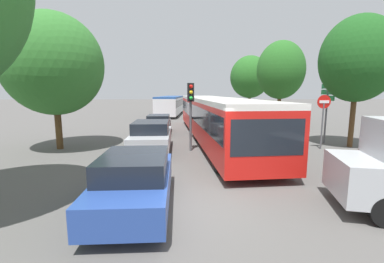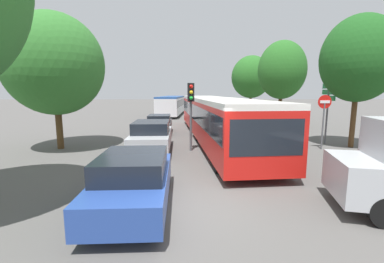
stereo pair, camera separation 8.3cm
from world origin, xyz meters
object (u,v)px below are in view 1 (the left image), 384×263
no_entry_sign (323,113)px  tree_left_mid (54,65)px  queued_car_silver (151,136)px  tree_right_mid (281,70)px  direction_sign_post (327,99)px  tree_right_far (250,77)px  queued_car_blue (135,181)px  tree_right_near (358,59)px  articulated_bus (214,115)px  queued_car_graphite (159,124)px  traffic_light (191,101)px  city_bus_rear (171,104)px

no_entry_sign → tree_left_mid: tree_left_mid is taller
queued_car_silver → tree_right_mid: bearing=-47.0°
direction_sign_post → no_entry_sign: bearing=58.0°
no_entry_sign → tree_right_far: (1.16, 18.95, 2.91)m
direction_sign_post → tree_left_mid: (-14.78, -0.92, 1.76)m
queued_car_blue → tree_right_near: bearing=-56.7°
tree_right_near → tree_right_far: 18.51m
tree_left_mid → tree_right_far: (14.88, 18.32, 0.45)m
articulated_bus → queued_car_graphite: (-3.68, 2.20, -0.82)m
articulated_bus → queued_car_silver: (-3.56, -3.43, -0.74)m
queued_car_graphite → articulated_bus: bearing=-121.7°
traffic_light → tree_right_mid: (8.23, 9.79, 2.35)m
queued_car_blue → direction_sign_post: 12.68m
traffic_light → tree_right_far: size_ratio=0.46×
queued_car_silver → queued_car_graphite: queued_car_silver is taller
city_bus_rear → tree_right_far: (9.85, -1.55, 3.39)m
city_bus_rear → tree_right_near: (10.57, -20.04, 3.25)m
city_bus_rear → queued_car_silver: bearing=-175.6°
articulated_bus → city_bus_rear: articulated_bus is taller
articulated_bus → queued_car_silver: bearing=-49.8°
queued_car_blue → tree_right_far: tree_right_far is taller
queued_car_silver → queued_car_graphite: (-0.12, 5.63, -0.09)m
tree_left_mid → tree_right_far: bearing=50.9°
tree_right_mid → direction_sign_post: bearing=-92.3°
traffic_light → queued_car_silver: bearing=-95.4°
direction_sign_post → tree_left_mid: bearing=5.8°
no_entry_sign → tree_right_mid: tree_right_mid is taller
queued_car_graphite → tree_right_near: size_ratio=0.57×
tree_left_mid → tree_right_mid: (15.11, 9.02, 0.51)m
queued_car_graphite → direction_sign_post: (10.00, -3.95, 1.89)m
articulated_bus → traffic_light: bearing=-28.4°
articulated_bus → direction_sign_post: direction_sign_post is taller
tree_right_far → direction_sign_post: bearing=-90.3°
queued_car_silver → no_entry_sign: 8.89m
articulated_bus → city_bus_rear: 17.54m
city_bus_rear → direction_sign_post: direction_sign_post is taller
tree_left_mid → tree_right_far: size_ratio=0.93×
city_bus_rear → queued_car_blue: 27.08m
direction_sign_post → tree_right_mid: size_ratio=0.49×
city_bus_rear → tree_right_near: bearing=-147.5°
tree_right_near → queued_car_silver: bearing=-176.9°
queued_car_blue → tree_left_mid: (-5.23, 7.20, 3.61)m
no_entry_sign → tree_right_far: tree_right_far is taller
traffic_light → tree_right_far: 20.82m
articulated_bus → queued_car_graphite: articulated_bus is taller
city_bus_rear → queued_car_graphite: (-0.25, -15.00, -0.72)m
direction_sign_post → city_bus_rear: bearing=-60.5°
queued_car_blue → tree_left_mid: 9.60m
tree_left_mid → tree_right_near: bearing=-0.6°
queued_car_blue → tree_right_near: tree_right_near is taller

